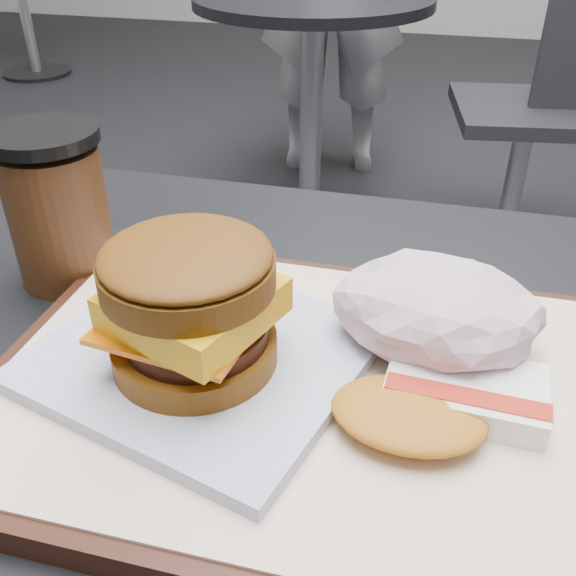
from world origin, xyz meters
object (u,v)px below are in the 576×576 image
Objects in this scene: hash_brown at (440,401)px; crumpled_wrapper at (438,311)px; neighbor_table at (312,66)px; coffee_cup at (58,209)px; neighbor_chair at (557,95)px; customer_table at (298,559)px; breakfast_sandwich at (195,318)px; serving_tray at (295,389)px.

crumpled_wrapper is at bearing 96.53° from hash_brown.
hash_brown is 0.16× the size of neighbor_table.
neighbor_table is (-0.14, 1.56, -0.28)m from coffee_cup.
neighbor_table is (-0.43, 1.61, -0.27)m from crumpled_wrapper.
customer_table is at bearing -102.46° from neighbor_chair.
breakfast_sandwich is at bearing -160.78° from customer_table.
coffee_cup is (-0.15, 0.11, 0.00)m from breakfast_sandwich.
neighbor_chair is at bearing 80.57° from hash_brown.
breakfast_sandwich is 1.72m from neighbor_table.
breakfast_sandwich is at bearing -34.73° from coffee_cup.
breakfast_sandwich is at bearing -157.49° from crumpled_wrapper.
neighbor_table is at bearing 94.97° from coffee_cup.
hash_brown is at bearing -16.24° from customer_table.
neighbor_table is (-0.35, 1.65, -0.03)m from customer_table.
crumpled_wrapper is at bearing 22.51° from breakfast_sandwich.
neighbor_chair is at bearing 79.97° from crumpled_wrapper.
customer_table is 1.70m from neighbor_chair.
neighbor_table is at bearing 101.88° from serving_tray.
neighbor_table is (-0.44, 1.68, -0.25)m from hash_brown.
hash_brown is 0.32m from coffee_cup.
hash_brown reaches higher than neighbor_table.
coffee_cup is (-0.29, 0.05, 0.01)m from crumpled_wrapper.
hash_brown is 0.14× the size of neighbor_chair.
serving_tray is at bearing 6.50° from breakfast_sandwich.
serving_tray is 0.51× the size of neighbor_table.
hash_brown reaches higher than serving_tray.
neighbor_table is at bearing 99.85° from breakfast_sandwich.
breakfast_sandwich reaches higher than hash_brown.
customer_table is at bearing 90.56° from serving_tray.
crumpled_wrapper is (0.14, 0.06, -0.01)m from breakfast_sandwich.
neighbor_table is at bearing 101.98° from customer_table.
coffee_cup is at bearing 145.27° from breakfast_sandwich.
serving_tray is (0.00, -0.01, 0.20)m from customer_table.
crumpled_wrapper is at bearing 24.89° from customer_table.
crumpled_wrapper reaches higher than neighbor_table.
breakfast_sandwich is (-0.06, -0.02, 0.24)m from customer_table.
hash_brown reaches higher than customer_table.
serving_tray is 1.74m from neighbor_chair.
customer_table is 0.25m from crumpled_wrapper.
serving_tray is 0.08m from breakfast_sandwich.
coffee_cup is at bearing 154.99° from serving_tray.
customer_table reaches higher than neighbor_table.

